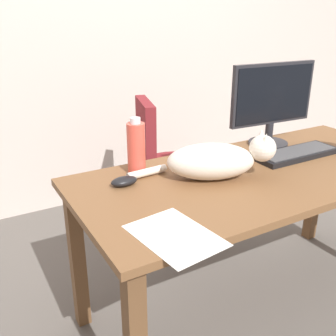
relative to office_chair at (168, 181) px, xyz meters
The scene contains 10 objects.
ground_plane 0.88m from the office_chair, 88.77° to the right, with size 8.00×8.00×0.00m, color #59544F.
back_wall 1.20m from the office_chair, 88.73° to the left, with size 6.00×0.04×2.60m, color beige.
desk 0.83m from the office_chair, 88.77° to the right, with size 1.64×0.73×0.73m.
office_chair is the anchor object (origin of this frame).
monitor 0.84m from the office_chair, 62.11° to the right, with size 0.48×0.20×0.42m.
keyboard 0.87m from the office_chair, 69.09° to the right, with size 0.44×0.15×0.03m.
cat 0.90m from the office_chair, 105.26° to the right, with size 0.56×0.32×0.20m.
computer_mouse 0.93m from the office_chair, 131.43° to the right, with size 0.11×0.06×0.04m, color black.
paper_sheet 1.27m from the office_chair, 118.68° to the right, with size 0.21×0.30×0.00m, color white.
spray_bottle 0.85m from the office_chair, 130.43° to the right, with size 0.08×0.08×0.24m.
Camera 1 is at (-1.14, -1.17, 1.38)m, focal length 42.07 mm.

